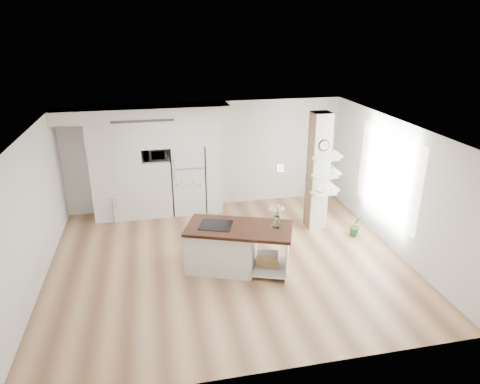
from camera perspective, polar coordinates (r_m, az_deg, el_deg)
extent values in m
cube|color=tan|center=(8.74, -1.55, -9.23)|extent=(7.00, 6.00, 0.01)
cube|color=white|center=(7.71, -1.75, 8.26)|extent=(7.00, 6.00, 0.04)
cube|color=silver|center=(10.93, -4.48, 4.92)|extent=(7.00, 0.04, 2.70)
cube|color=silver|center=(5.55, 4.05, -12.83)|extent=(7.00, 0.04, 2.70)
cube|color=silver|center=(8.32, -26.14, -2.84)|extent=(0.04, 6.00, 2.70)
cube|color=silver|center=(9.35, 19.95, 0.72)|extent=(0.04, 6.00, 2.70)
cube|color=silver|center=(10.62, -16.07, 2.77)|extent=(1.20, 0.65, 2.40)
cube|color=silver|center=(10.74, -10.89, 0.68)|extent=(0.65, 0.65, 1.42)
cube|color=silver|center=(10.34, -11.43, 7.76)|extent=(0.65, 0.65, 0.65)
cube|color=silver|center=(10.37, -7.25, 8.05)|extent=(0.85, 0.65, 0.65)
cube|color=silver|center=(10.68, -3.69, 3.69)|extent=(0.40, 0.65, 2.40)
cube|color=silver|center=(10.22, -12.90, 10.21)|extent=(4.00, 0.70, 0.30)
cube|color=#262626|center=(9.91, -12.85, 9.21)|extent=(1.40, 0.04, 0.06)
cube|color=silver|center=(10.73, -6.96, 1.83)|extent=(0.78, 0.66, 1.75)
cube|color=#B2B2B7|center=(10.28, -6.87, 3.11)|extent=(0.78, 0.01, 0.03)
cube|color=silver|center=(9.83, 10.40, 2.69)|extent=(0.40, 0.40, 2.70)
cube|color=tan|center=(9.75, 9.25, 2.61)|extent=(0.02, 0.40, 2.70)
cube|color=tan|center=(10.01, 9.95, 3.07)|extent=(0.40, 0.02, 2.70)
cylinder|color=black|center=(9.45, 11.13, 6.13)|extent=(0.25, 0.03, 0.25)
cylinder|color=white|center=(9.44, 11.16, 6.10)|extent=(0.21, 0.01, 0.21)
plane|color=white|center=(9.53, 19.06, 2.19)|extent=(0.00, 2.40, 2.40)
cylinder|color=white|center=(8.45, 9.57, 5.10)|extent=(0.12, 0.12, 0.10)
cube|color=silver|center=(8.37, -2.50, -7.44)|extent=(1.51, 1.25, 0.84)
cube|color=silver|center=(8.41, 3.96, -9.75)|extent=(0.95, 1.04, 0.04)
cube|color=silver|center=(8.24, 6.34, -8.07)|extent=(0.33, 0.80, 0.84)
cube|color=#3A1C11|center=(8.10, -0.13, -4.87)|extent=(2.20, 1.59, 0.06)
cube|color=black|center=(8.16, -3.24, -4.43)|extent=(0.73, 0.68, 0.01)
cube|color=tan|center=(8.34, 3.64, -8.88)|extent=(0.48, 0.42, 0.25)
cylinder|color=white|center=(8.06, 4.89, -3.99)|extent=(0.12, 0.12, 0.22)
cube|color=silver|center=(10.69, -16.60, -2.19)|extent=(0.14, 0.31, 0.65)
cube|color=silver|center=(10.82, -13.97, -1.61)|extent=(0.14, 0.31, 0.65)
cube|color=silver|center=(10.64, -15.44, -0.35)|extent=(0.63, 0.49, 0.03)
cube|color=silver|center=(10.74, -15.29, -1.76)|extent=(0.60, 0.48, 0.03)
sphere|color=silver|center=(10.84, -14.81, -2.63)|extent=(0.32, 0.32, 0.32)
imported|color=#29682D|center=(9.95, 15.16, -4.33)|extent=(0.30, 0.25, 0.50)
imported|color=#29682D|center=(11.59, 10.89, -0.23)|extent=(0.33, 0.33, 0.49)
imported|color=#2D2D2D|center=(10.43, -11.22, 5.00)|extent=(0.54, 0.37, 0.30)
imported|color=#29682D|center=(9.99, 12.01, 3.93)|extent=(0.27, 0.23, 0.30)
imported|color=white|center=(9.69, 10.91, 0.17)|extent=(0.22, 0.22, 0.05)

